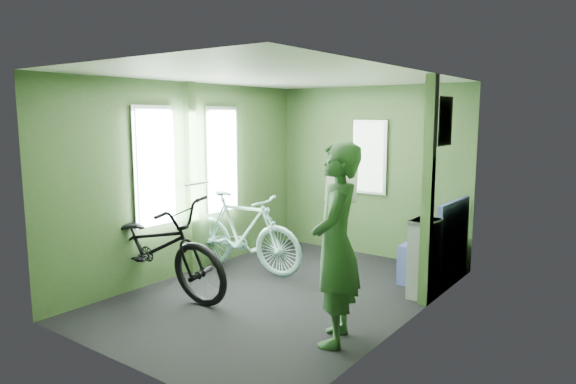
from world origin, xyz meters
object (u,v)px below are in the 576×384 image
at_px(bicycle_black, 155,294).
at_px(passenger, 336,244).
at_px(bicycle_mint, 243,271).
at_px(bench_seat, 435,256).
at_px(waste_box, 424,259).

relative_size(bicycle_black, passenger, 1.19).
xyz_separation_m(bicycle_black, bicycle_mint, (0.23, 1.19, 0.00)).
bearing_deg(passenger, bench_seat, 155.20).
xyz_separation_m(bicycle_black, passenger, (2.17, 0.14, 0.85)).
distance_m(passenger, waste_box, 1.56).
height_order(bicycle_mint, bench_seat, bench_seat).
relative_size(bicycle_black, bench_seat, 2.11).
distance_m(bicycle_mint, passenger, 2.36).
height_order(bicycle_black, passenger, passenger).
relative_size(waste_box, bench_seat, 0.87).
height_order(bicycle_black, bench_seat, bench_seat).
relative_size(bicycle_black, waste_box, 2.41).
height_order(bicycle_mint, waste_box, waste_box).
bearing_deg(bicycle_mint, passenger, -123.55).
bearing_deg(bicycle_black, waste_box, -57.56).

